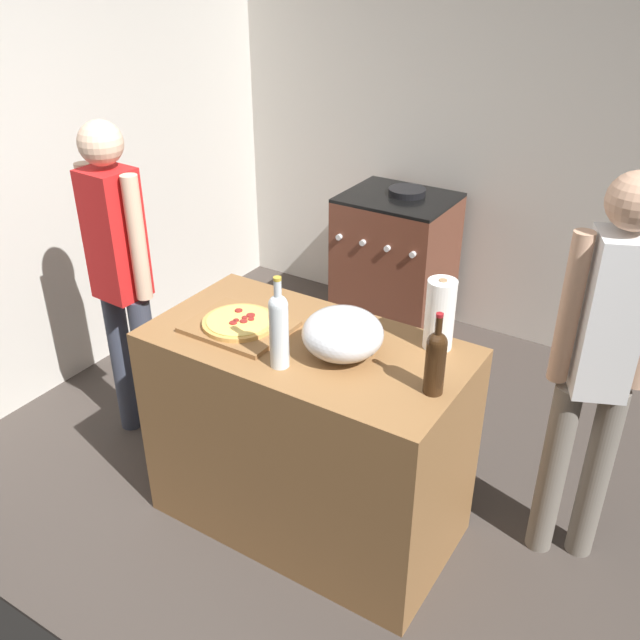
% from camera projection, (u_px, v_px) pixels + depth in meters
% --- Properties ---
extents(ground_plane, '(4.49, 3.43, 0.02)m').
position_uv_depth(ground_plane, '(397.00, 446.00, 3.65)').
color(ground_plane, '#3F3833').
extents(kitchen_wall_rear, '(4.49, 0.10, 2.60)m').
position_uv_depth(kitchen_wall_rear, '(522.00, 135.00, 4.10)').
color(kitchen_wall_rear, beige).
rests_on(kitchen_wall_rear, ground_plane).
extents(kitchen_wall_left, '(0.10, 3.43, 2.60)m').
position_uv_depth(kitchen_wall_left, '(94.00, 143.00, 3.94)').
color(kitchen_wall_left, beige).
rests_on(kitchen_wall_left, ground_plane).
extents(counter, '(1.29, 0.67, 0.93)m').
position_uv_depth(counter, '(307.00, 436.00, 2.97)').
color(counter, olive).
rests_on(counter, ground_plane).
extents(cutting_board, '(0.40, 0.32, 0.02)m').
position_uv_depth(cutting_board, '(239.00, 327.00, 2.82)').
color(cutting_board, olive).
rests_on(cutting_board, counter).
extents(pizza, '(0.30, 0.30, 0.03)m').
position_uv_depth(pizza, '(239.00, 322.00, 2.81)').
color(pizza, tan).
rests_on(pizza, cutting_board).
extents(mixing_bowl, '(0.31, 0.31, 0.19)m').
position_uv_depth(mixing_bowl, '(343.00, 334.00, 2.60)').
color(mixing_bowl, '#B2B2B7').
rests_on(mixing_bowl, counter).
extents(paper_towel_roll, '(0.11, 0.11, 0.29)m').
position_uv_depth(paper_towel_roll, '(440.00, 314.00, 2.64)').
color(paper_towel_roll, white).
rests_on(paper_towel_roll, counter).
extents(wine_bottle_green, '(0.07, 0.07, 0.36)m').
position_uv_depth(wine_bottle_green, '(279.00, 327.00, 2.51)').
color(wine_bottle_green, silver).
rests_on(wine_bottle_green, counter).
extents(wine_bottle_clear, '(0.07, 0.07, 0.31)m').
position_uv_depth(wine_bottle_clear, '(436.00, 360.00, 2.37)').
color(wine_bottle_clear, '#331E0F').
rests_on(wine_bottle_clear, counter).
extents(stove, '(0.66, 0.58, 0.98)m').
position_uv_depth(stove, '(395.00, 266.00, 4.47)').
color(stove, brown).
rests_on(stove, ground_plane).
extents(person_in_stripes, '(0.38, 0.21, 1.65)m').
position_uv_depth(person_in_stripes, '(120.00, 270.00, 3.28)').
color(person_in_stripes, '#383D4C').
rests_on(person_in_stripes, ground_plane).
extents(person_in_red, '(0.34, 0.26, 1.67)m').
position_uv_depth(person_in_red, '(600.00, 360.00, 2.58)').
color(person_in_red, slate).
rests_on(person_in_red, ground_plane).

